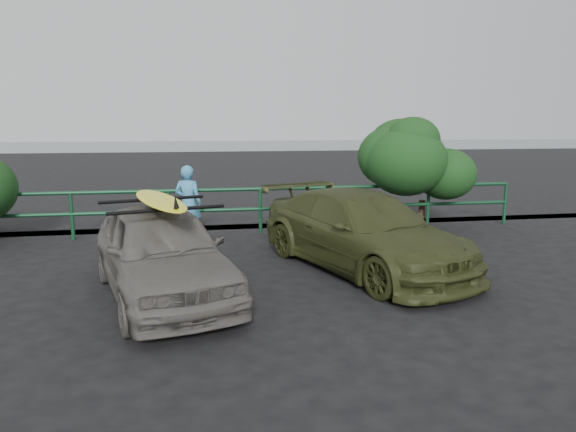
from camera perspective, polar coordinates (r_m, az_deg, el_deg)
name	(u,v)px	position (r m, az deg, el deg)	size (l,w,h in m)	color
ground	(229,316)	(6.72, -6.52, -11.03)	(80.00, 80.00, 0.00)	black
ocean	(201,143)	(66.30, -9.66, 7.97)	(200.00, 200.00, 0.00)	slate
guardrail	(215,211)	(11.42, -8.08, 0.50)	(14.00, 0.08, 1.04)	#123F23
shrub_right	(420,175)	(12.96, 14.50, 4.48)	(3.20, 2.40, 2.41)	#194118
sedan	(162,252)	(7.44, -13.86, -3.88)	(1.54, 3.83, 1.30)	#605B55
olive_vehicle	(362,231)	(8.74, 8.24, -1.64)	(1.81, 4.46, 1.29)	#343A19
man	(188,203)	(10.94, -11.03, 1.43)	(0.58, 0.38, 1.58)	#4295C6
roof_rack	(160,204)	(7.31, -14.08, 1.28)	(1.52, 1.06, 0.05)	black
surfboard	(159,200)	(7.30, -14.10, 1.75)	(0.49, 2.38, 0.07)	yellow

